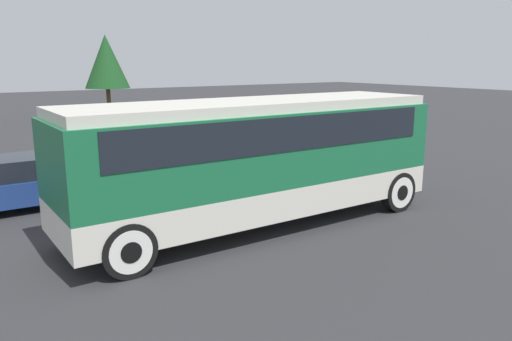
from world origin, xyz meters
TOP-DOWN VIEW (x-y plane):
  - ground_plane at (0.00, 0.00)m, footprint 120.00×120.00m
  - tour_bus at (0.10, 0.00)m, footprint 9.31×2.63m
  - parked_car_near at (-4.01, 4.80)m, footprint 4.21×1.86m
  - parked_car_mid at (4.88, 5.65)m, footprint 4.37×1.89m
  - parked_car_far at (-0.45, 9.04)m, footprint 4.08×1.91m
  - tree_right at (4.41, 24.20)m, footprint 2.96×2.96m

SIDE VIEW (x-z plane):
  - ground_plane at x=0.00m, z-range 0.00..0.00m
  - parked_car_mid at x=4.88m, z-range 0.01..1.35m
  - parked_car_far at x=-0.45m, z-range -0.01..1.39m
  - parked_car_near at x=-4.01m, z-range -0.01..1.42m
  - tour_bus at x=0.10m, z-range 0.31..3.35m
  - tree_right at x=4.41m, z-range 1.04..6.67m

